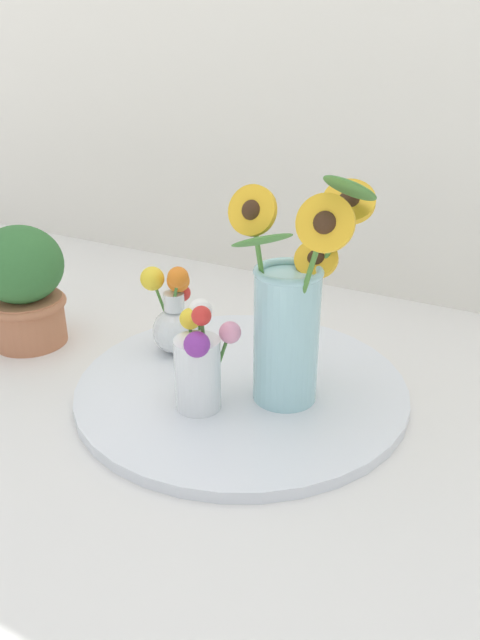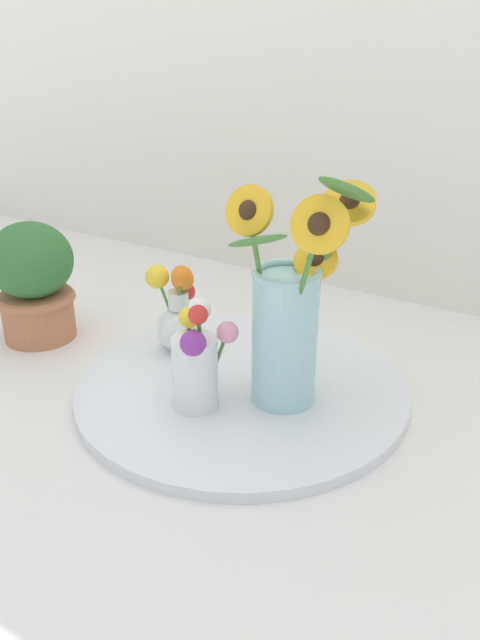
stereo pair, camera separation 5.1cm
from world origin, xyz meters
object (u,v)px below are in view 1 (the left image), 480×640
Objects in this scene: serving_tray at (240,387)px; vase_bulb_right at (174,315)px; vase_small_center at (199,361)px; mason_jar_sunflowers at (291,316)px; potted_plant at (22,285)px.

vase_bulb_right reaches higher than serving_tray.
vase_bulb_right is (-0.13, 0.13, -0.01)m from vase_small_center.
serving_tray is 1.44× the size of mason_jar_sunflowers.
vase_small_center reaches higher than serving_tray.
potted_plant is (-0.27, -0.07, 0.03)m from vase_bulb_right.
serving_tray is 3.13× the size of vase_small_center.
mason_jar_sunflowers reaches higher than vase_bulb_right.
vase_small_center is 0.40m from potted_plant.
mason_jar_sunflowers is at bearing -11.22° from vase_bulb_right.
vase_bulb_right is 0.28m from potted_plant.
mason_jar_sunflowers is at bearing -3.33° from serving_tray.
potted_plant reaches higher than vase_bulb_right.
vase_small_center is at bearing -44.53° from vase_bulb_right.
mason_jar_sunflowers is 2.17× the size of vase_small_center.
vase_bulb_right is at bearing 168.78° from mason_jar_sunflowers.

